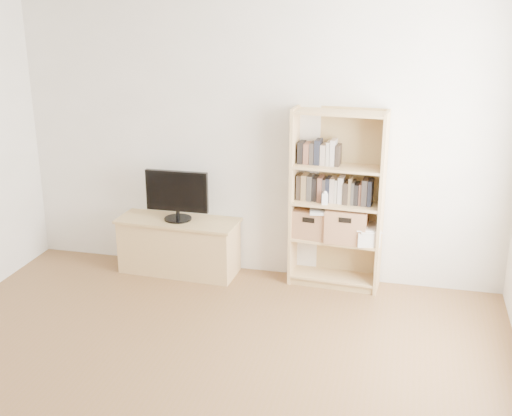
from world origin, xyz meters
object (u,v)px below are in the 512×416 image
(baby_monitor, at_px, (325,199))
(television, at_px, (177,196))
(basket_left, at_px, (312,223))
(tv_stand, at_px, (179,247))
(bookshelf, at_px, (337,200))
(basket_right, at_px, (347,224))
(laptop, at_px, (330,210))

(baby_monitor, bearing_deg, television, 172.83)
(basket_left, bearing_deg, television, -170.46)
(tv_stand, bearing_deg, bookshelf, 5.11)
(baby_monitor, height_order, basket_right, baby_monitor)
(bookshelf, bearing_deg, laptop, -159.37)
(tv_stand, xyz_separation_m, basket_left, (1.26, 0.07, 0.33))
(tv_stand, relative_size, laptop, 3.14)
(tv_stand, xyz_separation_m, laptop, (1.42, 0.04, 0.47))
(baby_monitor, relative_size, basket_left, 0.33)
(tv_stand, relative_size, baby_monitor, 10.83)
(television, relative_size, baby_monitor, 5.86)
(basket_left, bearing_deg, basket_right, 2.65)
(baby_monitor, height_order, basket_left, baby_monitor)
(bookshelf, relative_size, basket_left, 5.19)
(television, height_order, basket_left, television)
(basket_left, distance_m, basket_right, 0.31)
(baby_monitor, bearing_deg, bookshelf, 35.09)
(basket_right, bearing_deg, television, -176.58)
(television, bearing_deg, baby_monitor, -1.31)
(basket_right, relative_size, laptop, 1.03)
(bookshelf, xyz_separation_m, laptop, (-0.06, -0.02, -0.09))
(baby_monitor, bearing_deg, basket_left, 135.93)
(bookshelf, relative_size, baby_monitor, 15.94)
(tv_stand, bearing_deg, television, 0.00)
(tv_stand, distance_m, basket_right, 1.61)
(television, distance_m, basket_left, 1.27)
(bookshelf, xyz_separation_m, basket_left, (-0.22, 0.01, -0.23))
(television, bearing_deg, laptop, 1.40)
(baby_monitor, relative_size, basket_right, 0.28)
(television, height_order, laptop, television)
(baby_monitor, bearing_deg, laptop, 53.85)
(tv_stand, height_order, basket_left, basket_left)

